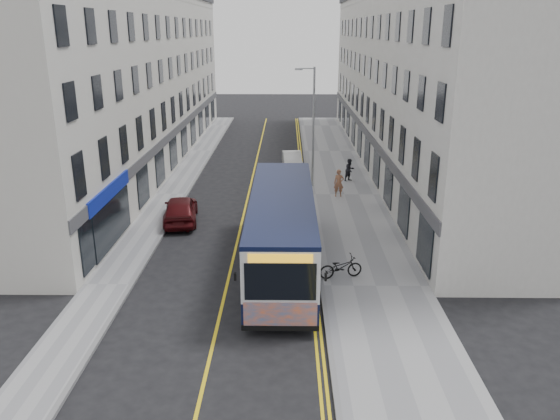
{
  "coord_description": "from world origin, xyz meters",
  "views": [
    {
      "loc": [
        2.52,
        -21.84,
        10.3
      ],
      "look_at": [
        2.18,
        4.28,
        1.6
      ],
      "focal_mm": 35.0,
      "sensor_mm": 36.0,
      "label": 1
    }
  ],
  "objects_px": {
    "streetlamp": "(312,123)",
    "pedestrian_far": "(350,170)",
    "car_white": "(292,160)",
    "city_bus": "(282,229)",
    "pedestrian_near": "(339,183)",
    "bicycle": "(341,267)",
    "car_maroon": "(181,209)"
  },
  "relations": [
    {
      "from": "bicycle",
      "to": "car_white",
      "type": "bearing_deg",
      "value": -8.24
    },
    {
      "from": "car_white",
      "to": "car_maroon",
      "type": "relative_size",
      "value": 0.88
    },
    {
      "from": "bicycle",
      "to": "car_white",
      "type": "distance_m",
      "value": 19.8
    },
    {
      "from": "pedestrian_near",
      "to": "car_maroon",
      "type": "relative_size",
      "value": 0.39
    },
    {
      "from": "streetlamp",
      "to": "city_bus",
      "type": "relative_size",
      "value": 0.67
    },
    {
      "from": "streetlamp",
      "to": "pedestrian_far",
      "type": "xyz_separation_m",
      "value": [
        2.75,
        1.3,
        -3.47
      ]
    },
    {
      "from": "car_white",
      "to": "pedestrian_far",
      "type": "bearing_deg",
      "value": -48.67
    },
    {
      "from": "streetlamp",
      "to": "car_white",
      "type": "height_order",
      "value": "streetlamp"
    },
    {
      "from": "streetlamp",
      "to": "pedestrian_near",
      "type": "distance_m",
      "value": 4.49
    },
    {
      "from": "car_maroon",
      "to": "car_white",
      "type": "bearing_deg",
      "value": -124.62
    },
    {
      "from": "bicycle",
      "to": "pedestrian_near",
      "type": "xyz_separation_m",
      "value": [
        0.97,
        12.01,
        0.38
      ]
    },
    {
      "from": "city_bus",
      "to": "car_white",
      "type": "height_order",
      "value": "city_bus"
    },
    {
      "from": "pedestrian_far",
      "to": "car_maroon",
      "type": "xyz_separation_m",
      "value": [
        -10.32,
        -8.42,
        -0.15
      ]
    },
    {
      "from": "pedestrian_far",
      "to": "bicycle",
      "type": "bearing_deg",
      "value": -133.89
    },
    {
      "from": "pedestrian_near",
      "to": "streetlamp",
      "type": "bearing_deg",
      "value": 126.18
    },
    {
      "from": "pedestrian_near",
      "to": "pedestrian_far",
      "type": "bearing_deg",
      "value": 75.84
    },
    {
      "from": "streetlamp",
      "to": "bicycle",
      "type": "height_order",
      "value": "streetlamp"
    },
    {
      "from": "streetlamp",
      "to": "pedestrian_far",
      "type": "distance_m",
      "value": 4.61
    },
    {
      "from": "city_bus",
      "to": "pedestrian_far",
      "type": "height_order",
      "value": "city_bus"
    },
    {
      "from": "streetlamp",
      "to": "car_white",
      "type": "relative_size",
      "value": 2.03
    },
    {
      "from": "car_white",
      "to": "streetlamp",
      "type": "bearing_deg",
      "value": -80.6
    },
    {
      "from": "pedestrian_near",
      "to": "car_white",
      "type": "height_order",
      "value": "pedestrian_near"
    },
    {
      "from": "city_bus",
      "to": "pedestrian_near",
      "type": "height_order",
      "value": "city_bus"
    },
    {
      "from": "bicycle",
      "to": "city_bus",
      "type": "bearing_deg",
      "value": 50.86
    },
    {
      "from": "streetlamp",
      "to": "car_white",
      "type": "xyz_separation_m",
      "value": [
        -1.26,
        5.26,
        -3.73
      ]
    },
    {
      "from": "pedestrian_far",
      "to": "car_white",
      "type": "relative_size",
      "value": 0.4
    },
    {
      "from": "pedestrian_near",
      "to": "pedestrian_far",
      "type": "distance_m",
      "value": 3.91
    },
    {
      "from": "bicycle",
      "to": "car_white",
      "type": "height_order",
      "value": "car_white"
    },
    {
      "from": "streetlamp",
      "to": "city_bus",
      "type": "xyz_separation_m",
      "value": [
        -1.86,
        -13.26,
        -2.49
      ]
    },
    {
      "from": "streetlamp",
      "to": "pedestrian_far",
      "type": "relative_size",
      "value": 5.05
    },
    {
      "from": "city_bus",
      "to": "car_maroon",
      "type": "height_order",
      "value": "city_bus"
    },
    {
      "from": "car_white",
      "to": "car_maroon",
      "type": "height_order",
      "value": "car_maroon"
    }
  ]
}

